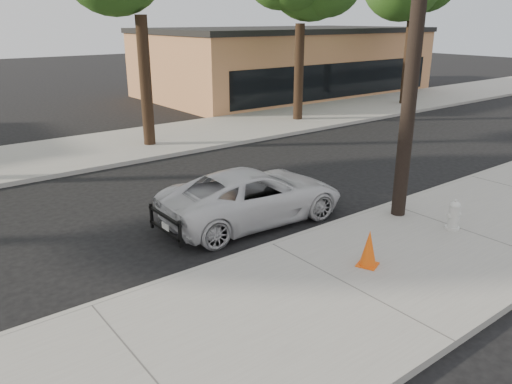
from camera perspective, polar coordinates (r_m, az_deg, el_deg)
ground at (r=12.51m, az=-4.37°, el=-3.23°), size 120.00×120.00×0.00m
near_sidewalk at (r=9.53m, az=10.30°, el=-10.63°), size 90.00×4.40×0.15m
far_sidewalk at (r=19.83m, az=-18.10°, el=4.59°), size 90.00×5.00×0.15m
curb_near at (r=10.93m, az=1.75°, el=-6.21°), size 90.00×0.12×0.16m
building_main at (r=34.14m, az=3.38°, el=14.57°), size 18.00×10.00×4.00m
utility_pole at (r=12.12m, az=17.93°, el=18.02°), size 1.40×0.34×9.00m
police_cruiser at (r=12.28m, az=-0.28°, el=-0.38°), size 4.80×2.46×1.30m
fire_hydrant at (r=12.35m, az=21.66°, el=-2.55°), size 0.36×0.32×0.67m
traffic_cone at (r=10.06m, az=12.77°, el=-6.32°), size 0.50×0.50×0.75m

